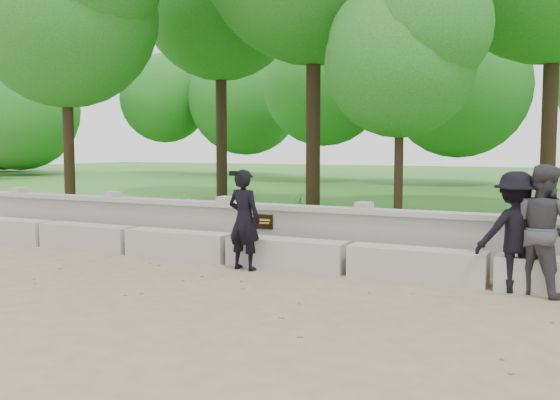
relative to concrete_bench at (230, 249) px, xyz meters
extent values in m
plane|color=#9D8660|center=(0.00, -1.90, -0.22)|extent=(80.00, 80.00, 0.00)
cube|color=#397126|center=(0.00, 12.10, -0.10)|extent=(40.00, 22.00, 0.25)
cube|color=#ADABA3|center=(-5.00, 0.00, 0.00)|extent=(1.90, 0.45, 0.45)
cube|color=#ADABA3|center=(-3.00, 0.00, 0.00)|extent=(1.90, 0.45, 0.45)
cube|color=#ADABA3|center=(-1.00, 0.00, 0.00)|extent=(1.90, 0.45, 0.45)
cube|color=#ADABA3|center=(1.00, 0.00, 0.00)|extent=(1.90, 0.45, 0.45)
cube|color=#ADABA3|center=(3.00, 0.00, 0.00)|extent=(1.90, 0.45, 0.45)
cube|color=#A2A099|center=(0.00, 0.70, 0.18)|extent=(12.50, 0.25, 0.82)
cube|color=#ADABA3|center=(0.00, 0.70, 0.64)|extent=(12.50, 0.35, 0.08)
cube|color=black|center=(0.30, 0.56, 0.40)|extent=(0.36, 0.02, 0.24)
imported|color=black|center=(0.47, -0.38, 0.54)|extent=(0.60, 0.43, 1.52)
cube|color=black|center=(0.47, -0.68, 1.24)|extent=(0.14, 0.04, 0.07)
imported|color=#39393D|center=(4.60, -0.10, 0.60)|extent=(1.00, 0.94, 1.64)
imported|color=black|center=(4.28, -0.10, 0.55)|extent=(1.15, 1.01, 1.55)
cylinder|color=#382619|center=(-5.29, 8.40, 2.59)|extent=(0.35, 0.35, 5.14)
cylinder|color=#382619|center=(-6.09, 2.72, 1.94)|extent=(0.26, 0.26, 3.83)
sphere|color=#1E5714|center=(-6.09, 2.72, 5.06)|extent=(4.36, 4.36, 4.36)
cylinder|color=#382619|center=(-1.03, 5.77, 2.66)|extent=(0.36, 0.36, 5.27)
cylinder|color=#382619|center=(1.70, 3.76, 1.36)|extent=(0.18, 0.18, 2.67)
sphere|color=#1E5714|center=(1.70, 3.76, 3.52)|extent=(3.00, 3.00, 3.00)
cylinder|color=#382619|center=(4.25, 7.45, 2.63)|extent=(0.35, 0.35, 5.20)
imported|color=#408E30|center=(-2.67, 2.61, 0.32)|extent=(0.35, 0.38, 0.59)
imported|color=#408E30|center=(1.43, 1.40, 0.30)|extent=(0.35, 0.37, 0.54)
imported|color=#408E30|center=(-0.31, 3.38, 0.36)|extent=(0.50, 0.50, 0.67)
camera|label=1|loc=(5.06, -8.50, 1.63)|focal=40.00mm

